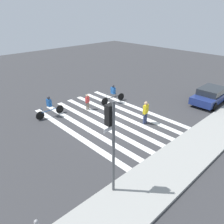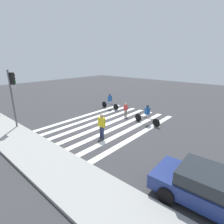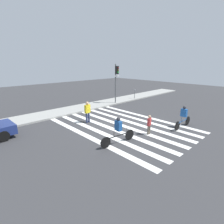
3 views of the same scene
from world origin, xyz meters
name	(u,v)px [view 1 (image 1 of 3)]	position (x,y,z in m)	size (l,w,h in m)	color
ground_plane	(108,119)	(0.00, 0.00, 0.00)	(60.00, 60.00, 0.00)	#38383A
sidewalk_curb	(185,155)	(0.00, 6.25, 0.07)	(36.00, 2.50, 0.14)	#9E9E99
crosswalk_stripes	(108,119)	(0.00, 0.00, 0.00)	(6.45, 10.00, 0.01)	white
traffic_light	(111,131)	(4.60, 5.23, 3.04)	(0.60, 0.50, 4.34)	#515456
pedestrian_adult_tall_backpack	(146,111)	(-1.42, 2.32, 0.93)	(0.49, 0.28, 1.65)	navy
pedestrian_adult_yellow_jacket	(87,101)	(0.04, -2.28, 0.72)	(0.39, 0.26, 1.28)	#6B6051
cyclist_mid_street	(49,106)	(2.80, -3.24, 0.86)	(2.27, 0.40, 1.60)	black
cyclist_far_lane	(113,93)	(-2.38, -1.89, 0.86)	(2.40, 0.42, 1.61)	black
car_parked_dark_suv	(211,95)	(-8.29, 3.83, 0.70)	(4.17, 2.05, 1.35)	navy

